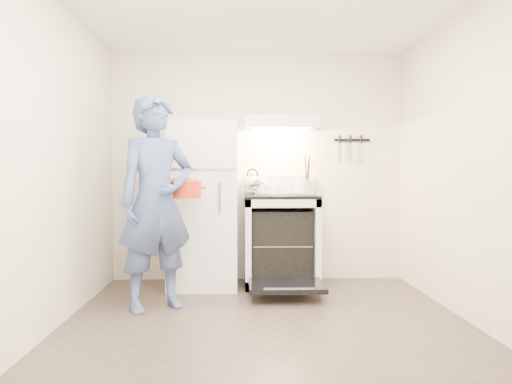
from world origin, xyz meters
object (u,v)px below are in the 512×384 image
at_px(refrigerator, 204,205).
at_px(tea_kettle, 252,182).
at_px(person, 156,202).
at_px(dutch_oven, 184,190).
at_px(stove_body, 281,242).

bearing_deg(refrigerator, tea_kettle, 19.29).
distance_m(tea_kettle, person, 1.37).
distance_m(tea_kettle, dutch_oven, 1.06).
xyz_separation_m(stove_body, dutch_oven, (-0.94, -0.68, 0.57)).
bearing_deg(dutch_oven, stove_body, 36.07).
bearing_deg(person, refrigerator, 36.07).
bearing_deg(refrigerator, dutch_oven, -101.06).
height_order(tea_kettle, dutch_oven, tea_kettle).
height_order(refrigerator, dutch_oven, refrigerator).
height_order(refrigerator, stove_body, refrigerator).
height_order(refrigerator, person, person).
bearing_deg(tea_kettle, refrigerator, -160.71).
distance_m(stove_body, person, 1.54).
distance_m(stove_body, tea_kettle, 0.71).
height_order(stove_body, person, person).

